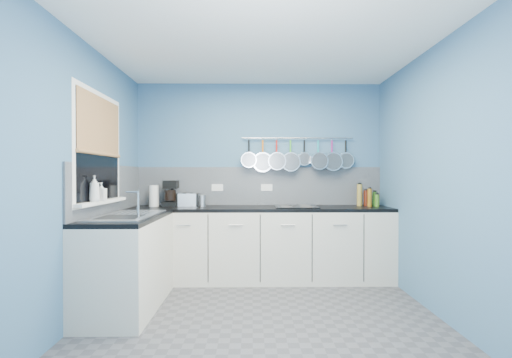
{
  "coord_description": "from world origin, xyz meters",
  "views": [
    {
      "loc": [
        -0.1,
        -3.04,
        1.29
      ],
      "look_at": [
        -0.05,
        0.75,
        1.25
      ],
      "focal_mm": 24.08,
      "sensor_mm": 36.0,
      "label": 1
    }
  ],
  "objects_px": {
    "soap_bottle_a": "(94,189)",
    "coffee_maker": "(171,193)",
    "paper_towel": "(154,196)",
    "toaster": "(188,200)",
    "soap_bottle_b": "(101,192)",
    "canister": "(202,201)",
    "hob": "(296,207)"
  },
  "relations": [
    {
      "from": "hob",
      "to": "soap_bottle_a",
      "type": "bearing_deg",
      "value": -151.4
    },
    {
      "from": "soap_bottle_b",
      "to": "coffee_maker",
      "type": "bearing_deg",
      "value": 68.49
    },
    {
      "from": "soap_bottle_b",
      "to": "toaster",
      "type": "relative_size",
      "value": 0.69
    },
    {
      "from": "paper_towel",
      "to": "toaster",
      "type": "height_order",
      "value": "paper_towel"
    },
    {
      "from": "toaster",
      "to": "hob",
      "type": "distance_m",
      "value": 1.36
    },
    {
      "from": "coffee_maker",
      "to": "toaster",
      "type": "relative_size",
      "value": 1.3
    },
    {
      "from": "soap_bottle_a",
      "to": "soap_bottle_b",
      "type": "distance_m",
      "value": 0.15
    },
    {
      "from": "hob",
      "to": "paper_towel",
      "type": "bearing_deg",
      "value": 176.6
    },
    {
      "from": "soap_bottle_a",
      "to": "toaster",
      "type": "xyz_separation_m",
      "value": [
        0.62,
        1.22,
        -0.19
      ]
    },
    {
      "from": "hob",
      "to": "coffee_maker",
      "type": "bearing_deg",
      "value": 175.98
    },
    {
      "from": "soap_bottle_b",
      "to": "paper_towel",
      "type": "distance_m",
      "value": 1.06
    },
    {
      "from": "coffee_maker",
      "to": "soap_bottle_b",
      "type": "bearing_deg",
      "value": -111.3
    },
    {
      "from": "coffee_maker",
      "to": "paper_towel",
      "type": "bearing_deg",
      "value": -178.6
    },
    {
      "from": "soap_bottle_a",
      "to": "coffee_maker",
      "type": "distance_m",
      "value": 1.26
    },
    {
      "from": "soap_bottle_b",
      "to": "paper_towel",
      "type": "xyz_separation_m",
      "value": [
        0.2,
        1.04,
        -0.1
      ]
    },
    {
      "from": "soap_bottle_a",
      "to": "coffee_maker",
      "type": "height_order",
      "value": "soap_bottle_a"
    },
    {
      "from": "coffee_maker",
      "to": "canister",
      "type": "xyz_separation_m",
      "value": [
        0.39,
        0.01,
        -0.09
      ]
    },
    {
      "from": "toaster",
      "to": "canister",
      "type": "relative_size",
      "value": 1.79
    },
    {
      "from": "paper_towel",
      "to": "hob",
      "type": "distance_m",
      "value": 1.78
    },
    {
      "from": "paper_towel",
      "to": "coffee_maker",
      "type": "distance_m",
      "value": 0.21
    },
    {
      "from": "coffee_maker",
      "to": "canister",
      "type": "distance_m",
      "value": 0.41
    },
    {
      "from": "soap_bottle_b",
      "to": "coffee_maker",
      "type": "relative_size",
      "value": 0.53
    },
    {
      "from": "canister",
      "to": "paper_towel",
      "type": "bearing_deg",
      "value": -178.65
    },
    {
      "from": "coffee_maker",
      "to": "hob",
      "type": "xyz_separation_m",
      "value": [
        1.56,
        -0.11,
        -0.16
      ]
    },
    {
      "from": "coffee_maker",
      "to": "toaster",
      "type": "height_order",
      "value": "coffee_maker"
    },
    {
      "from": "soap_bottle_a",
      "to": "toaster",
      "type": "bearing_deg",
      "value": 62.97
    },
    {
      "from": "soap_bottle_b",
      "to": "toaster",
      "type": "height_order",
      "value": "soap_bottle_b"
    },
    {
      "from": "paper_towel",
      "to": "coffee_maker",
      "type": "bearing_deg",
      "value": 1.19
    },
    {
      "from": "paper_towel",
      "to": "soap_bottle_a",
      "type": "bearing_deg",
      "value": -99.7
    },
    {
      "from": "soap_bottle_b",
      "to": "coffee_maker",
      "type": "distance_m",
      "value": 1.12
    },
    {
      "from": "paper_towel",
      "to": "coffee_maker",
      "type": "xyz_separation_m",
      "value": [
        0.21,
        0.0,
        0.03
      ]
    },
    {
      "from": "coffee_maker",
      "to": "canister",
      "type": "bearing_deg",
      "value": 1.64
    }
  ]
}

